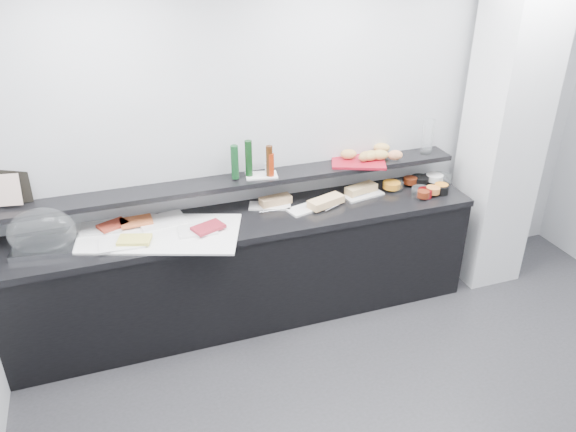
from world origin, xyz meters
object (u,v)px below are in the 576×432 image
object	(u,v)px
cloche_base	(44,247)
condiment_tray	(261,175)
framed_print	(15,185)
bread_tray	(358,162)
sandwich_plate_mid	(309,208)
carafe	(427,137)

from	to	relation	value
cloche_base	condiment_tray	size ratio (longest dim) A/B	1.70
cloche_base	condiment_tray	world-z (taller)	condiment_tray
cloche_base	framed_print	xyz separation A→B (m)	(-0.13, 0.28, 0.36)
cloche_base	framed_print	size ratio (longest dim) A/B	1.57
condiment_tray	bread_tray	bearing A→B (deg)	10.17
cloche_base	bread_tray	bearing A→B (deg)	12.33
sandwich_plate_mid	bread_tray	size ratio (longest dim) A/B	0.82
sandwich_plate_mid	bread_tray	bearing A→B (deg)	4.54
cloche_base	sandwich_plate_mid	world-z (taller)	cloche_base
sandwich_plate_mid	carafe	xyz separation A→B (m)	(1.11, 0.18, 0.39)
cloche_base	bread_tray	size ratio (longest dim) A/B	0.96
carafe	condiment_tray	bearing A→B (deg)	-179.97
bread_tray	cloche_base	bearing A→B (deg)	-153.77
bread_tray	carafe	size ratio (longest dim) A/B	1.42
condiment_tray	bread_tray	size ratio (longest dim) A/B	0.56
framed_print	sandwich_plate_mid	bearing A→B (deg)	-10.93
cloche_base	sandwich_plate_mid	xyz separation A→B (m)	(1.93, -0.01, -0.01)
carafe	bread_tray	bearing A→B (deg)	-179.86
bread_tray	carafe	xyz separation A→B (m)	(0.62, 0.00, 0.14)
sandwich_plate_mid	framed_print	world-z (taller)	framed_print
condiment_tray	carafe	distance (m)	1.45
condiment_tray	bread_tray	xyz separation A→B (m)	(0.82, -0.00, 0.00)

